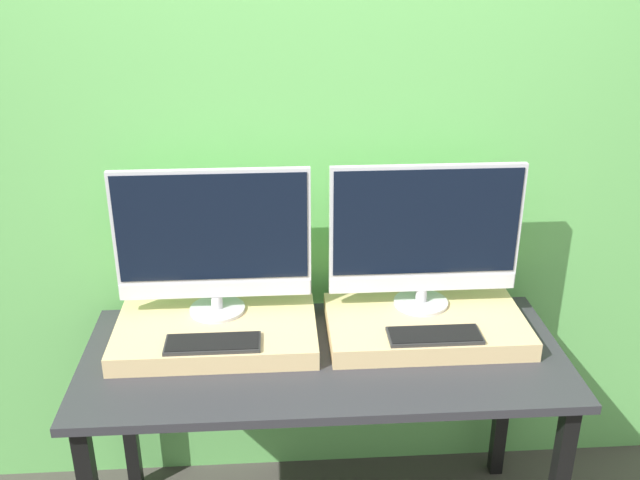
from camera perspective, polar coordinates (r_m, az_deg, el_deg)
The scene contains 8 objects.
wall_back at distance 2.54m, azimuth -0.33°, elevation 6.01°, with size 8.00×0.04×2.60m.
workbench at distance 2.43m, azimuth 0.31°, elevation -10.78°, with size 1.59×0.68×0.78m.
wooden_riser_left at distance 2.45m, azimuth -8.30°, elevation -7.35°, with size 0.67×0.40×0.07m.
monitor_left at distance 2.40m, azimuth -8.57°, elevation 0.03°, with size 0.65×0.19×0.51m.
keyboard_left at distance 2.32m, azimuth -8.57°, elevation -8.16°, with size 0.30×0.12×0.01m.
wooden_riser_right at distance 2.49m, azimuth 8.44°, elevation -6.78°, with size 0.67×0.40×0.07m.
monitor_right at distance 2.44m, azimuth 8.42°, elevation 0.48°, with size 0.65×0.19×0.51m.
keyboard_right at distance 2.36m, azimuth 9.15°, elevation -7.54°, with size 0.30×0.12×0.01m.
Camera 1 is at (-0.15, -1.66, 2.06)m, focal length 40.00 mm.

